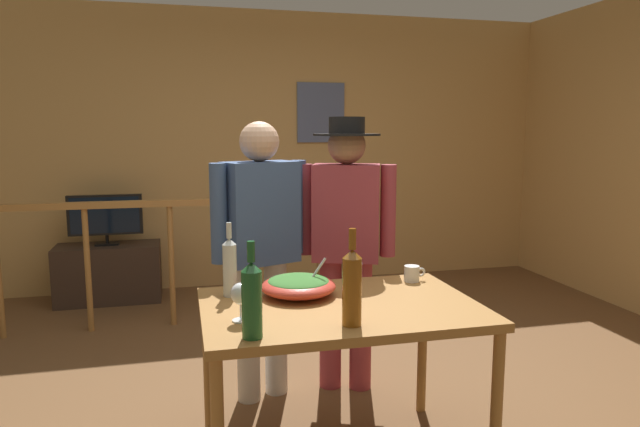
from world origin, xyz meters
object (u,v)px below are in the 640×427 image
object	(u,v)px
framed_picture	(321,113)
wine_bottle_green	(252,298)
serving_table	(340,321)
person_standing_left	(261,238)
wine_bottle_amber	(352,286)
tv_console	(109,273)
wine_bottle_clear	(230,266)
flat_screen_tv	(105,216)
person_standing_right	(346,232)
wine_glass	(241,295)
mug_white	(412,274)
salad_bowl	(298,285)
stair_railing	(195,242)

from	to	relation	value
framed_picture	wine_bottle_green	xyz separation A→B (m)	(-1.14, -3.55, -0.79)
serving_table	person_standing_left	bearing A→B (deg)	108.16
wine_bottle_green	wine_bottle_amber	world-z (taller)	wine_bottle_amber
tv_console	wine_bottle_clear	world-z (taller)	wine_bottle_clear
tv_console	wine_bottle_clear	size ratio (longest dim) A/B	2.58
serving_table	wine_bottle_clear	bearing A→B (deg)	152.46
flat_screen_tv	person_standing_right	distance (m)	2.67
flat_screen_tv	framed_picture	bearing A→B (deg)	8.97
wine_glass	mug_white	size ratio (longest dim) A/B	1.41
serving_table	salad_bowl	bearing A→B (deg)	132.23
tv_console	wine_bottle_amber	world-z (taller)	wine_bottle_amber
wine_bottle_green	person_standing_left	world-z (taller)	person_standing_left
salad_bowl	framed_picture	bearing A→B (deg)	74.29
framed_picture	wine_bottle_green	distance (m)	3.81
salad_bowl	wine_bottle_green	world-z (taller)	wine_bottle_green
wine_bottle_amber	person_standing_left	xyz separation A→B (m)	(-0.22, 1.04, 0.01)
stair_railing	wine_bottle_green	distance (m)	2.48
wine_bottle_clear	wine_glass	bearing A→B (deg)	-88.14
serving_table	wine_bottle_green	bearing A→B (deg)	-143.34
framed_picture	wine_bottle_amber	xyz separation A→B (m)	(-0.74, -3.50, -0.78)
stair_railing	wine_bottle_clear	size ratio (longest dim) A/B	9.11
tv_console	flat_screen_tv	xyz separation A→B (m)	(0.00, -0.03, 0.53)
wine_bottle_green	wine_bottle_clear	world-z (taller)	wine_bottle_green
wine_glass	wine_bottle_green	bearing A→B (deg)	-83.75
serving_table	wine_bottle_clear	world-z (taller)	wine_bottle_clear
framed_picture	wine_glass	bearing A→B (deg)	-109.07
flat_screen_tv	wine_glass	size ratio (longest dim) A/B	3.92
salad_bowl	person_standing_right	xyz separation A→B (m)	(0.40, 0.59, 0.13)
wine_glass	person_standing_right	distance (m)	1.13
framed_picture	salad_bowl	distance (m)	3.29
flat_screen_tv	wine_bottle_green	xyz separation A→B (m)	(0.90, -3.23, 0.14)
wine_bottle_amber	person_standing_right	bearing A→B (deg)	74.88
wine_bottle_green	wine_bottle_amber	size ratio (longest dim) A/B	0.94
wine_bottle_clear	serving_table	bearing A→B (deg)	-27.54
salad_bowl	person_standing_left	distance (m)	0.61
stair_railing	person_standing_left	size ratio (longest dim) A/B	2.00
person_standing_left	wine_bottle_clear	bearing A→B (deg)	47.18
wine_bottle_green	wine_bottle_amber	bearing A→B (deg)	6.24
wine_bottle_clear	mug_white	bearing A→B (deg)	2.35
tv_console	wine_glass	bearing A→B (deg)	-73.95
wine_bottle_green	person_standing_left	bearing A→B (deg)	80.40
framed_picture	wine_bottle_amber	size ratio (longest dim) A/B	1.50
serving_table	salad_bowl	world-z (taller)	salad_bowl
tv_console	salad_bowl	distance (m)	3.06
wine_glass	person_standing_left	bearing A→B (deg)	76.98
mug_white	person_standing_left	size ratio (longest dim) A/B	0.07
stair_railing	mug_white	distance (m)	2.14
salad_bowl	wine_bottle_amber	world-z (taller)	wine_bottle_amber
stair_railing	wine_bottle_green	xyz separation A→B (m)	(0.15, -2.47, 0.26)
salad_bowl	wine_bottle_green	size ratio (longest dim) A/B	0.95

